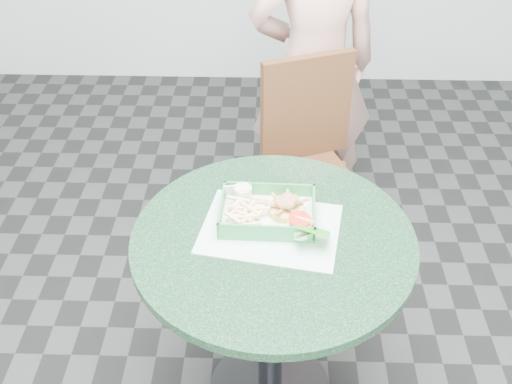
{
  "coord_description": "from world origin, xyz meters",
  "views": [
    {
      "loc": [
        -0.01,
        -1.29,
        1.94
      ],
      "look_at": [
        -0.05,
        0.1,
        0.85
      ],
      "focal_mm": 42.0,
      "sensor_mm": 36.0,
      "label": 1
    }
  ],
  "objects_px": {
    "crab_sandwich": "(286,208)",
    "dining_chair": "(305,155)",
    "food_basket": "(267,220)",
    "sauce_ramekin": "(242,196)",
    "diner_person": "(314,62)",
    "cafe_table": "(272,282)"
  },
  "relations": [
    {
      "from": "cafe_table",
      "to": "food_basket",
      "type": "height_order",
      "value": "food_basket"
    },
    {
      "from": "dining_chair",
      "to": "crab_sandwich",
      "type": "height_order",
      "value": "dining_chair"
    },
    {
      "from": "crab_sandwich",
      "to": "food_basket",
      "type": "bearing_deg",
      "value": -163.28
    },
    {
      "from": "diner_person",
      "to": "crab_sandwich",
      "type": "bearing_deg",
      "value": 69.32
    },
    {
      "from": "dining_chair",
      "to": "crab_sandwich",
      "type": "xyz_separation_m",
      "value": [
        -0.1,
        -0.68,
        0.27
      ]
    },
    {
      "from": "crab_sandwich",
      "to": "dining_chair",
      "type": "bearing_deg",
      "value": 82.02
    },
    {
      "from": "diner_person",
      "to": "sauce_ramekin",
      "type": "bearing_deg",
      "value": 60.83
    },
    {
      "from": "crab_sandwich",
      "to": "sauce_ramekin",
      "type": "xyz_separation_m",
      "value": [
        -0.13,
        0.05,
        0.0
      ]
    },
    {
      "from": "diner_person",
      "to": "food_basket",
      "type": "distance_m",
      "value": 1.0
    },
    {
      "from": "crab_sandwich",
      "to": "sauce_ramekin",
      "type": "distance_m",
      "value": 0.15
    },
    {
      "from": "diner_person",
      "to": "dining_chair",
      "type": "bearing_deg",
      "value": 70.08
    },
    {
      "from": "cafe_table",
      "to": "food_basket",
      "type": "xyz_separation_m",
      "value": [
        -0.02,
        0.08,
        0.19
      ]
    },
    {
      "from": "crab_sandwich",
      "to": "sauce_ramekin",
      "type": "bearing_deg",
      "value": 158.02
    },
    {
      "from": "crab_sandwich",
      "to": "cafe_table",
      "type": "bearing_deg",
      "value": -111.79
    },
    {
      "from": "sauce_ramekin",
      "to": "diner_person",
      "type": "bearing_deg",
      "value": 73.85
    },
    {
      "from": "crab_sandwich",
      "to": "sauce_ramekin",
      "type": "height_order",
      "value": "crab_sandwich"
    },
    {
      "from": "dining_chair",
      "to": "crab_sandwich",
      "type": "bearing_deg",
      "value": -119.05
    },
    {
      "from": "diner_person",
      "to": "crab_sandwich",
      "type": "distance_m",
      "value": 0.98
    },
    {
      "from": "crab_sandwich",
      "to": "sauce_ramekin",
      "type": "relative_size",
      "value": 1.93
    },
    {
      "from": "dining_chair",
      "to": "food_basket",
      "type": "bearing_deg",
      "value": -123.28
    },
    {
      "from": "dining_chair",
      "to": "sauce_ramekin",
      "type": "relative_size",
      "value": 16.56
    },
    {
      "from": "sauce_ramekin",
      "to": "food_basket",
      "type": "bearing_deg",
      "value": -41.79
    }
  ]
}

